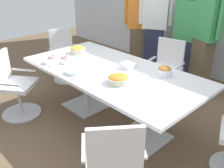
% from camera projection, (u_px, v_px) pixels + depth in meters
% --- Properties ---
extents(ground_plane, '(10.00, 10.00, 0.01)m').
position_uv_depth(ground_plane, '(112.00, 120.00, 3.54)').
color(ground_plane, brown).
extents(conference_table, '(2.40, 1.20, 0.75)m').
position_uv_depth(conference_table, '(112.00, 79.00, 3.27)').
color(conference_table, white).
rests_on(conference_table, ground).
extents(office_chair_0, '(0.76, 0.76, 0.91)m').
position_uv_depth(office_chair_0, '(14.00, 88.00, 3.52)').
color(office_chair_0, silver).
rests_on(office_chair_0, ground).
extents(office_chair_1, '(0.76, 0.76, 0.91)m').
position_uv_depth(office_chair_1, '(113.00, 166.00, 2.17)').
color(office_chair_1, silver).
rests_on(office_chair_1, ground).
extents(office_chair_3, '(0.63, 0.63, 0.91)m').
position_uv_depth(office_chair_3, '(165.00, 72.00, 4.02)').
color(office_chair_3, silver).
rests_on(office_chair_3, ground).
extents(office_chair_4, '(0.61, 0.61, 0.91)m').
position_uv_depth(office_chair_4, '(66.00, 58.00, 4.64)').
color(office_chair_4, silver).
rests_on(office_chair_4, ground).
extents(person_standing_0, '(0.56, 0.41, 1.74)m').
position_uv_depth(person_standing_0, '(140.00, 24.00, 4.89)').
color(person_standing_0, brown).
rests_on(person_standing_0, ground).
extents(person_standing_1, '(0.57, 0.41, 1.86)m').
position_uv_depth(person_standing_1, '(155.00, 23.00, 4.63)').
color(person_standing_1, '#232842').
rests_on(person_standing_1, ground).
extents(person_standing_2, '(0.61, 0.26, 1.69)m').
position_uv_depth(person_standing_2, '(188.00, 35.00, 4.24)').
color(person_standing_2, '#232842').
rests_on(person_standing_2, ground).
extents(person_standing_3, '(0.60, 0.37, 1.88)m').
position_uv_depth(person_standing_3, '(205.00, 33.00, 3.91)').
color(person_standing_3, brown).
rests_on(person_standing_3, ground).
extents(snack_bowl_chips_orange, '(0.25, 0.25, 0.10)m').
position_uv_depth(snack_bowl_chips_orange, '(118.00, 79.00, 2.85)').
color(snack_bowl_chips_orange, beige).
rests_on(snack_bowl_chips_orange, conference_table).
extents(snack_bowl_chips_yellow, '(0.22, 0.22, 0.11)m').
position_uv_depth(snack_bowl_chips_yellow, '(78.00, 50.00, 3.79)').
color(snack_bowl_chips_yellow, beige).
rests_on(snack_bowl_chips_yellow, conference_table).
extents(snack_bowl_pretzels, '(0.18, 0.18, 0.12)m').
position_uv_depth(snack_bowl_pretzels, '(164.00, 71.00, 3.02)').
color(snack_bowl_pretzels, white).
rests_on(snack_bowl_pretzels, conference_table).
extents(donut_platter, '(0.40, 0.40, 0.04)m').
position_uv_depth(donut_platter, '(56.00, 60.00, 3.47)').
color(donut_platter, white).
rests_on(donut_platter, conference_table).
extents(plate_stack, '(0.21, 0.21, 0.04)m').
position_uv_depth(plate_stack, '(74.00, 72.00, 3.10)').
color(plate_stack, white).
rests_on(plate_stack, conference_table).
extents(napkin_pile, '(0.16, 0.16, 0.07)m').
position_uv_depth(napkin_pile, '(128.00, 66.00, 3.25)').
color(napkin_pile, white).
rests_on(napkin_pile, conference_table).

